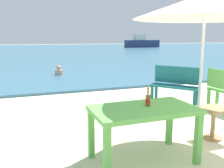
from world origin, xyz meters
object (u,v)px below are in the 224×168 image
(picnic_table_green, at_px, (144,115))
(swimmer_person, at_px, (59,71))
(side_table_wood, at_px, (213,118))
(boat_tanker, at_px, (142,43))
(beer_bottle_amber, at_px, (148,99))
(patio_umbrella, at_px, (205,6))
(bench_teal_center, at_px, (176,83))

(picnic_table_green, bearing_deg, swimmer_person, 89.71)
(swimmer_person, bearing_deg, side_table_wood, -79.61)
(picnic_table_green, distance_m, boat_tanker, 37.70)
(picnic_table_green, distance_m, beer_bottle_amber, 0.22)
(patio_umbrella, xyz_separation_m, bench_teal_center, (1.14, 2.26, -1.58))
(beer_bottle_amber, height_order, bench_teal_center, beer_bottle_amber)
(swimmer_person, bearing_deg, bench_teal_center, -68.78)
(side_table_wood, bearing_deg, boat_tanker, 64.77)
(swimmer_person, height_order, boat_tanker, boat_tanker)
(picnic_table_green, relative_size, side_table_wood, 2.59)
(beer_bottle_amber, bearing_deg, side_table_wood, 9.19)
(patio_umbrella, relative_size, side_table_wood, 4.26)
(beer_bottle_amber, xyz_separation_m, patio_umbrella, (0.95, 0.11, 1.26))
(side_table_wood, xyz_separation_m, boat_tanker, (15.70, 33.31, 0.46))
(side_table_wood, height_order, boat_tanker, boat_tanker)
(picnic_table_green, height_order, swimmer_person, picnic_table_green)
(boat_tanker, bearing_deg, bench_teal_center, -115.65)
(side_table_wood, bearing_deg, bench_teal_center, 71.21)
(bench_teal_center, relative_size, boat_tanker, 0.21)
(beer_bottle_amber, xyz_separation_m, boat_tanker, (17.06, 33.53, -0.04))
(side_table_wood, height_order, bench_teal_center, bench_teal_center)
(picnic_table_green, xyz_separation_m, patio_umbrella, (1.04, 0.16, 1.47))
(picnic_table_green, distance_m, swimmer_person, 7.94)
(side_table_wood, height_order, swimmer_person, side_table_wood)
(swimmer_person, bearing_deg, beer_bottle_amber, -89.70)
(beer_bottle_amber, xyz_separation_m, bench_teal_center, (2.10, 2.38, -0.31))
(beer_bottle_amber, distance_m, bench_teal_center, 3.19)
(beer_bottle_amber, relative_size, boat_tanker, 0.05)
(patio_umbrella, bearing_deg, bench_teal_center, 63.18)
(bench_teal_center, bearing_deg, beer_bottle_amber, -131.45)
(beer_bottle_amber, distance_m, side_table_wood, 1.47)
(patio_umbrella, bearing_deg, swimmer_person, 97.30)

